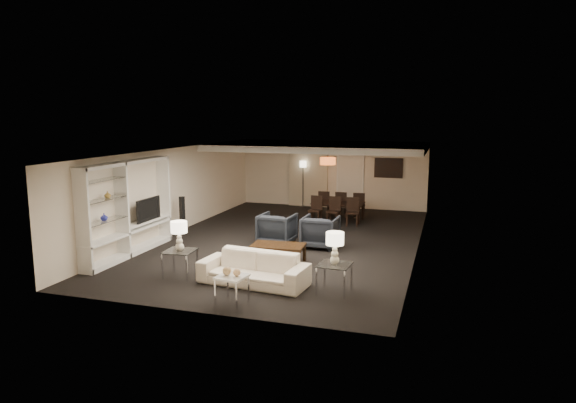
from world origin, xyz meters
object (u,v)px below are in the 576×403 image
(armchair_right, at_px, (320,232))
(chair_fr, at_px, (359,205))
(side_table_left, at_px, (180,263))
(sofa, at_px, (254,269))
(armchair_left, at_px, (277,229))
(table_lamp_left, at_px, (179,236))
(table_lamp_right, at_px, (335,248))
(television, at_px, (145,209))
(vase_amber, at_px, (108,195))
(dining_table, at_px, (338,212))
(floor_lamp, at_px, (303,184))
(side_table_right, at_px, (334,278))
(chair_nl, at_px, (315,210))
(chair_nr, at_px, (352,212))
(marble_table, at_px, (232,289))
(coffee_table, at_px, (278,254))
(floor_speaker, at_px, (182,215))
(chair_nm, at_px, (333,211))
(chair_fm, at_px, (342,204))
(pendant_light, at_px, (328,161))
(chair_fl, at_px, (325,203))
(vase_blue, at_px, (104,217))

(armchair_right, xyz_separation_m, chair_fr, (0.31, 4.19, 0.02))
(side_table_left, bearing_deg, sofa, 0.00)
(armchair_left, xyz_separation_m, table_lamp_left, (-1.10, -3.30, 0.48))
(table_lamp_right, xyz_separation_m, television, (-5.42, 1.83, 0.15))
(side_table_left, relative_size, vase_amber, 3.96)
(table_lamp_right, distance_m, dining_table, 7.01)
(side_table_left, distance_m, floor_lamp, 8.98)
(side_table_right, height_order, chair_nl, chair_nl)
(vase_amber, height_order, chair_nl, vase_amber)
(television, relative_size, chair_nr, 1.16)
(table_lamp_right, xyz_separation_m, floor_lamp, (-3.18, 8.96, -0.03))
(side_table_left, distance_m, chair_nr, 6.72)
(sofa, height_order, table_lamp_left, table_lamp_left)
(marble_table, distance_m, chair_fr, 8.64)
(coffee_table, bearing_deg, dining_table, 86.59)
(floor_speaker, bearing_deg, television, -71.60)
(side_table_right, xyz_separation_m, chair_nl, (-1.99, 6.19, 0.15))
(floor_speaker, relative_size, chair_nm, 1.28)
(armchair_right, height_order, marble_table, armchair_right)
(chair_nm, xyz_separation_m, chair_fm, (0.00, 1.30, 0.00))
(chair_nm, height_order, chair_fr, same)
(pendant_light, relative_size, chair_nl, 0.59)
(coffee_table, height_order, floor_speaker, floor_speaker)
(chair_fl, relative_size, chair_fm, 1.00)
(television, distance_m, chair_fr, 7.34)
(chair_fm, bearing_deg, vase_blue, 59.37)
(chair_nr, distance_m, chair_fm, 1.43)
(side_table_right, relative_size, chair_fm, 0.71)
(pendant_light, xyz_separation_m, floor_speaker, (-3.46, -3.71, -1.36))
(armchair_left, bearing_deg, side_table_left, 74.56)
(television, distance_m, chair_nl, 5.58)
(floor_lamp, bearing_deg, chair_nl, -66.65)
(table_lamp_left, xyz_separation_m, chair_fl, (1.41, 7.49, -0.46))
(marble_table, bearing_deg, coffee_table, 90.00)
(dining_table, height_order, floor_lamp, floor_lamp)
(side_table_right, distance_m, chair_nm, 6.35)
(table_lamp_right, xyz_separation_m, marble_table, (-1.70, -1.10, -0.64))
(pendant_light, distance_m, table_lamp_right, 7.55)
(marble_table, bearing_deg, dining_table, 87.75)
(chair_nm, bearing_deg, table_lamp_right, -72.15)
(vase_blue, bearing_deg, pendant_light, 62.85)
(side_table_left, relative_size, side_table_right, 1.00)
(table_lamp_right, bearing_deg, chair_nl, 107.80)
(armchair_right, bearing_deg, sofa, 80.39)
(table_lamp_right, xyz_separation_m, chair_fm, (-1.39, 7.49, -0.46))
(chair_nl, relative_size, floor_lamp, 0.50)
(pendant_light, distance_m, vase_blue, 7.95)
(armchair_left, height_order, chair_nm, chair_nm)
(table_lamp_left, distance_m, floor_speaker, 4.03)
(pendant_light, bearing_deg, table_lamp_left, -102.16)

